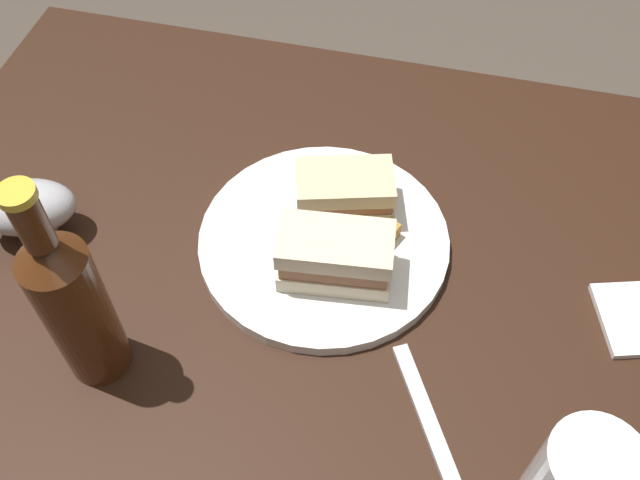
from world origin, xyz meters
The scene contains 11 objects.
ground_plane centered at (0.00, 0.00, 0.00)m, with size 6.00×6.00×0.00m, color #4C4238.
dining_table centered at (0.00, 0.00, 0.37)m, with size 1.05×0.76×0.74m, color black.
plate centered at (0.00, -0.03, 0.75)m, with size 0.29×0.29×0.02m, color white.
sandwich_half_left centered at (-0.02, 0.01, 0.79)m, with size 0.13×0.08×0.06m.
sandwich_half_right centered at (-0.01, -0.08, 0.78)m, with size 0.13×0.09×0.05m.
potato_wedge_front centered at (-0.07, 0.01, 0.76)m, with size 0.05×0.02×0.02m, color #AD702D.
potato_wedge_middle centered at (-0.05, 0.01, 0.77)m, with size 0.04×0.02×0.02m, color #AD702D.
potato_wedge_back centered at (-0.07, -0.03, 0.77)m, with size 0.05×0.02×0.02m, color #B77F33.
gravy_boat centered at (0.34, 0.03, 0.78)m, with size 0.13×0.11×0.07m.
cider_bottle centered at (0.19, 0.17, 0.85)m, with size 0.06×0.06×0.27m.
fork centered at (-0.15, 0.16, 0.74)m, with size 0.18×0.02×0.01m, color silver.
Camera 1 is at (-0.11, 0.45, 1.41)m, focal length 40.15 mm.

